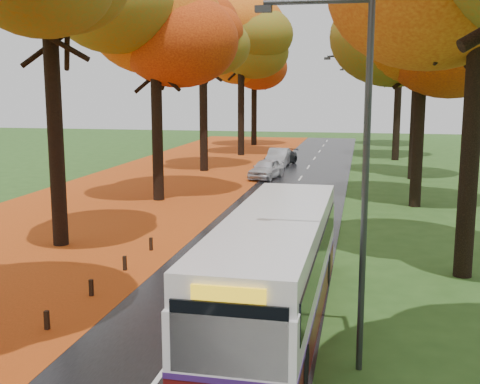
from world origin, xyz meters
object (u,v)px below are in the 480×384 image
(car_silver, at_px, (278,158))
(car_dark, at_px, (281,157))
(streetlamp_far, at_px, (362,104))
(bus, at_px, (275,266))
(streetlamp_near, at_px, (354,158))
(car_white, at_px, (266,169))
(streetlamp_mid, at_px, (361,114))

(car_silver, height_order, car_dark, car_silver)
(streetlamp_far, relative_size, bus, 0.74)
(streetlamp_near, relative_size, car_white, 2.04)
(streetlamp_near, xyz_separation_m, bus, (-2.00, 2.38, -3.18))
(streetlamp_near, distance_m, streetlamp_far, 44.00)
(car_dark, bearing_deg, streetlamp_mid, -47.12)
(streetlamp_mid, height_order, bus, streetlamp_mid)
(streetlamp_mid, bearing_deg, streetlamp_far, 90.00)
(bus, relative_size, car_dark, 2.72)
(car_dark, bearing_deg, bus, -65.11)
(streetlamp_near, bearing_deg, streetlamp_far, 90.00)
(streetlamp_mid, relative_size, car_silver, 1.86)
(car_white, height_order, car_silver, car_silver)
(bus, xyz_separation_m, car_silver, (-4.30, 31.43, -0.78))
(bus, bearing_deg, streetlamp_far, 87.79)
(streetlamp_near, bearing_deg, car_dark, 100.13)
(car_white, bearing_deg, streetlamp_near, -66.58)
(streetlamp_far, relative_size, car_white, 2.04)
(streetlamp_far, xyz_separation_m, car_white, (-6.24, -16.57, -4.00))
(bus, xyz_separation_m, car_white, (-4.24, 25.06, -0.82))
(streetlamp_far, xyz_separation_m, car_silver, (-6.30, -10.19, -3.97))
(streetlamp_mid, bearing_deg, car_dark, 115.44)
(streetlamp_mid, relative_size, streetlamp_far, 1.00)
(car_dark, bearing_deg, streetlamp_far, 71.74)
(streetlamp_mid, distance_m, bus, 19.98)
(streetlamp_mid, distance_m, car_dark, 15.22)
(car_white, distance_m, car_silver, 6.37)
(streetlamp_far, bearing_deg, streetlamp_near, -90.00)
(bus, distance_m, car_silver, 31.73)
(streetlamp_mid, xyz_separation_m, bus, (-2.00, -19.62, -3.18))
(car_white, distance_m, car_dark, 7.80)
(car_silver, relative_size, car_dark, 1.08)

